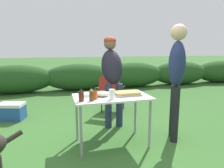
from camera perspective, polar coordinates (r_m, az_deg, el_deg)
ground_plane at (r=3.17m, az=-0.08°, el=-16.59°), size 60.00×60.00×0.00m
shrub_hedge at (r=6.98m, az=-9.38°, el=2.04°), size 14.40×0.90×0.91m
folding_table at (r=2.93m, az=-0.09°, el=-4.93°), size 1.10×0.64×0.74m
food_tray at (r=2.97m, az=4.30°, el=-2.72°), size 0.41×0.25×0.06m
plate_stack at (r=2.95m, az=-7.21°, el=-2.98°), size 0.20×0.20×0.04m
mixing_bowl at (r=2.90m, az=-2.90°, el=-2.78°), size 0.21×0.21×0.07m
paper_cup_stack at (r=2.71m, az=-0.03°, el=-2.98°), size 0.08×0.08×0.14m
beer_bottle at (r=2.64m, az=-5.90°, el=-3.11°), size 0.06×0.06×0.17m
hot_sauce_bottle at (r=2.73m, az=-5.00°, el=-2.88°), size 0.07×0.07×0.15m
bbq_sauce_bottle at (r=2.64m, az=-8.80°, el=-3.19°), size 0.07×0.07×0.17m
standing_person_in_red_jacket at (r=3.62m, az=0.02°, el=3.67°), size 0.40×0.51×1.64m
standing_person_in_dark_puffer at (r=3.16m, az=17.97°, el=3.55°), size 0.36×0.41×1.77m
camp_chair_green_behind_table at (r=4.44m, az=-0.19°, el=-2.29°), size 0.71×0.75×0.83m
cooler_box at (r=4.55m, az=-26.76°, el=-6.98°), size 0.55×0.44×0.34m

